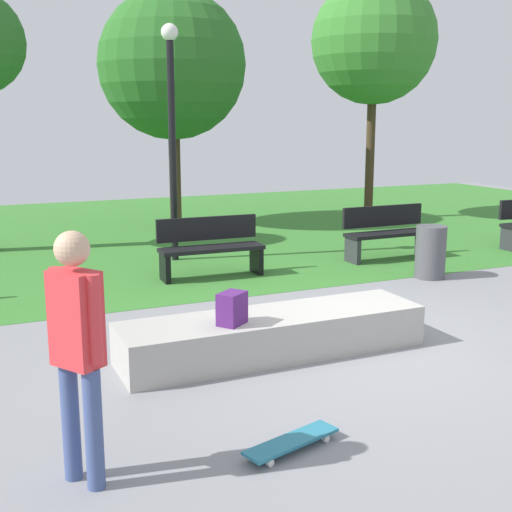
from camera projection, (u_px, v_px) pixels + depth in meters
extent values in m
plane|color=gray|center=(357.00, 345.00, 7.17)|extent=(28.00, 28.00, 0.00)
cube|color=#387A2D|center=(154.00, 230.00, 14.44)|extent=(26.60, 11.72, 0.01)
cube|color=#A8A59E|center=(273.00, 334.00, 6.84)|extent=(3.20, 0.82, 0.43)
cube|color=#4C1E66|center=(232.00, 308.00, 6.44)|extent=(0.34, 0.33, 0.32)
cylinder|color=#3F5184|center=(71.00, 421.00, 4.43)|extent=(0.12, 0.12, 0.83)
cylinder|color=#3F5184|center=(94.00, 429.00, 4.31)|extent=(0.12, 0.12, 0.83)
cube|color=red|center=(76.00, 319.00, 4.22)|extent=(0.34, 0.38, 0.62)
cylinder|color=red|center=(58.00, 311.00, 4.31)|extent=(0.09, 0.09, 0.57)
cylinder|color=red|center=(94.00, 319.00, 4.13)|extent=(0.09, 0.09, 0.57)
sphere|color=tan|center=(72.00, 249.00, 4.13)|extent=(0.23, 0.23, 0.23)
cube|color=teal|center=(292.00, 441.00, 4.88)|extent=(0.82, 0.41, 0.02)
cylinder|color=silver|center=(311.00, 431.00, 5.13)|extent=(0.06, 0.04, 0.06)
cylinder|color=silver|center=(326.00, 438.00, 5.01)|extent=(0.06, 0.04, 0.06)
cylinder|color=silver|center=(255.00, 454.00, 4.77)|extent=(0.06, 0.04, 0.06)
cylinder|color=silver|center=(270.00, 463.00, 4.65)|extent=(0.06, 0.04, 0.06)
cube|color=black|center=(212.00, 249.00, 10.10)|extent=(1.61, 0.49, 0.06)
cube|color=black|center=(207.00, 228.00, 10.25)|extent=(1.60, 0.11, 0.36)
cube|color=black|center=(256.00, 259.00, 10.42)|extent=(0.09, 0.40, 0.45)
cube|color=black|center=(165.00, 267.00, 9.88)|extent=(0.09, 0.40, 0.45)
cube|color=black|center=(390.00, 234.00, 11.41)|extent=(1.60, 0.45, 0.06)
cube|color=black|center=(383.00, 216.00, 11.55)|extent=(1.60, 0.07, 0.36)
cube|color=#2D2D33|center=(424.00, 243.00, 11.75)|extent=(0.08, 0.40, 0.45)
cube|color=#2D2D33|center=(353.00, 250.00, 11.16)|extent=(0.08, 0.40, 0.45)
cube|color=#2D2D33|center=(510.00, 239.00, 12.20)|extent=(0.09, 0.40, 0.45)
cylinder|color=#42301E|center=(370.00, 151.00, 15.78)|extent=(0.21, 0.21, 3.28)
sphere|color=#387F2D|center=(374.00, 41.00, 15.27)|extent=(2.89, 2.89, 2.89)
cylinder|color=#42301E|center=(175.00, 169.00, 14.77)|extent=(0.26, 0.26, 2.57)
sphere|color=#286623|center=(172.00, 65.00, 14.32)|extent=(3.20, 3.20, 3.20)
cylinder|color=black|center=(173.00, 153.00, 11.10)|extent=(0.12, 0.12, 3.64)
sphere|color=silver|center=(170.00, 32.00, 10.70)|extent=(0.28, 0.28, 0.28)
cylinder|color=#4C4C51|center=(431.00, 252.00, 10.10)|extent=(0.46, 0.46, 0.80)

